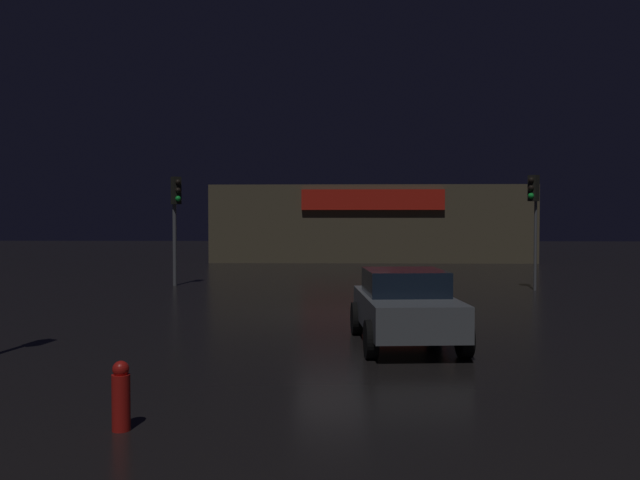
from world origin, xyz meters
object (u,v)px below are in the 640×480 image
traffic_signal_main (534,202)px  traffic_signal_opposite (176,209)px  store_building (369,223)px  fire_hydrant (121,396)px  car_near (405,306)px

traffic_signal_main → traffic_signal_opposite: (-13.15, 1.32, -0.23)m
store_building → fire_hydrant: size_ratio=22.76×
store_building → traffic_signal_opposite: size_ratio=4.60×
traffic_signal_main → fire_hydrant: bearing=-121.1°
traffic_signal_opposite → car_near: traffic_signal_opposite is taller
traffic_signal_main → traffic_signal_opposite: size_ratio=0.99×
store_building → traffic_signal_main: 19.72m
traffic_signal_main → fire_hydrant: 18.59m
traffic_signal_opposite → car_near: (7.60, -11.55, -2.15)m
traffic_signal_opposite → car_near: size_ratio=1.06×
store_building → traffic_signal_main: bearing=-75.3°
traffic_signal_opposite → car_near: 13.99m
traffic_signal_opposite → fire_hydrant: 17.63m
fire_hydrant → traffic_signal_opposite: bearing=102.1°
store_building → traffic_signal_opposite: 19.53m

